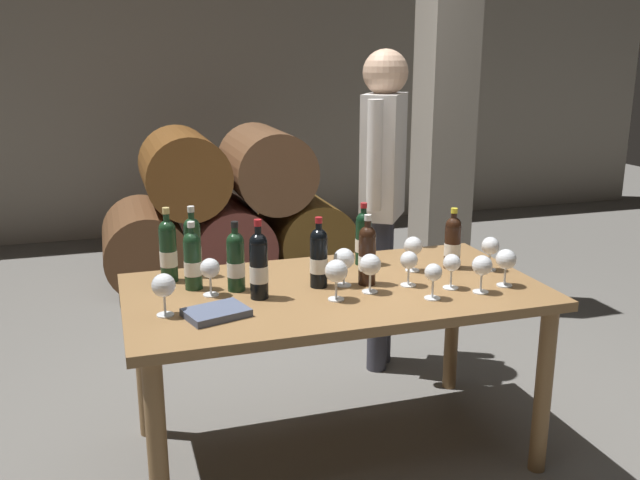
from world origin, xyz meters
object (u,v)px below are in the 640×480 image
wine_bottle_4 (193,246)px  wine_glass_9 (413,247)px  wine_bottle_7 (259,265)px  wine_glass_5 (452,264)px  wine_bottle_1 (453,242)px  wine_bottle_6 (236,261)px  dining_table (334,308)px  tasting_notebook (216,313)px  wine_bottle_2 (363,238)px  wine_glass_7 (210,269)px  wine_glass_11 (370,266)px  sommelier_presenting (383,181)px  wine_bottle_0 (319,257)px  wine_glass_6 (336,272)px  wine_glass_3 (490,247)px  wine_glass_4 (433,274)px  wine_glass_8 (506,260)px  wine_glass_1 (409,261)px  wine_glass_2 (482,266)px  wine_bottle_8 (367,254)px  wine_bottle_5 (193,260)px  wine_bottle_3 (168,250)px  wine_glass_10 (164,286)px  wine_glass_0 (344,260)px

wine_bottle_4 → wine_glass_9: wine_bottle_4 is taller
wine_bottle_7 → wine_glass_5: bearing=-9.1°
wine_bottle_1 → wine_bottle_6: 0.98m
wine_bottle_6 → wine_bottle_4: bearing=120.0°
dining_table → wine_glass_5: bearing=-19.2°
dining_table → wine_bottle_6: (-0.39, 0.08, 0.22)m
dining_table → tasting_notebook: bearing=-161.1°
wine_bottle_2 → wine_glass_7: bearing=-163.6°
wine_glass_5 → wine_glass_11: wine_glass_11 is taller
wine_bottle_2 → sommelier_presenting: 0.58m
wine_glass_9 → wine_bottle_0: bearing=-170.4°
wine_glass_6 → tasting_notebook: size_ratio=0.74×
wine_glass_3 → sommelier_presenting: bearing=105.9°
wine_glass_4 → dining_table: bearing=142.6°
wine_glass_5 → wine_glass_8: bearing=-9.6°
wine_glass_1 → wine_glass_4: size_ratio=1.03×
wine_glass_6 → sommelier_presenting: 1.07m
wine_bottle_6 → wine_glass_2: bearing=-19.1°
wine_bottle_8 → sommelier_presenting: (0.38, 0.75, 0.16)m
wine_bottle_1 → wine_bottle_7: (-0.91, -0.13, 0.02)m
wine_glass_8 → wine_glass_9: size_ratio=1.01×
wine_bottle_6 → wine_glass_9: (0.79, 0.02, -0.01)m
wine_glass_11 → wine_bottle_4: bearing=146.5°
wine_bottle_0 → tasting_notebook: size_ratio=1.34×
wine_bottle_1 → wine_bottle_5: (-1.14, 0.06, 0.00)m
wine_bottle_0 → wine_bottle_1: 0.65m
dining_table → wine_bottle_3: wine_bottle_3 is taller
wine_glass_1 → wine_glass_11: wine_glass_11 is taller
wine_glass_10 → wine_glass_0: bearing=9.3°
tasting_notebook → wine_glass_8: bearing=-17.5°
wine_glass_2 → wine_glass_6: 0.59m
dining_table → wine_bottle_0: 0.23m
wine_bottle_6 → wine_glass_4: bearing=-24.8°
wine_bottle_8 → wine_glass_3: (0.59, 0.01, -0.02)m
wine_bottle_4 → wine_glass_1: (0.83, -0.40, -0.03)m
wine_glass_5 → wine_glass_9: bearing=100.9°
wine_glass_2 → wine_bottle_3: bearing=156.1°
wine_glass_4 → wine_glass_10: size_ratio=0.90×
wine_bottle_1 → wine_glass_10: (-1.28, -0.21, -0.01)m
wine_bottle_5 → wine_glass_0: wine_bottle_5 is taller
dining_table → wine_bottle_0: (-0.06, 0.03, 0.22)m
wine_bottle_1 → sommelier_presenting: size_ratio=0.16×
wine_bottle_0 → wine_bottle_5: size_ratio=1.04×
wine_glass_5 → tasting_notebook: bearing=-178.8°
wine_bottle_1 → wine_glass_3: wine_bottle_1 is taller
wine_bottle_2 → sommelier_presenting: (0.29, 0.48, 0.16)m
wine_bottle_5 → tasting_notebook: wine_bottle_5 is taller
wine_bottle_2 → wine_glass_5: bearing=-62.4°
wine_glass_7 → wine_glass_9: size_ratio=0.98×
wine_bottle_2 → wine_bottle_8: bearing=-107.9°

